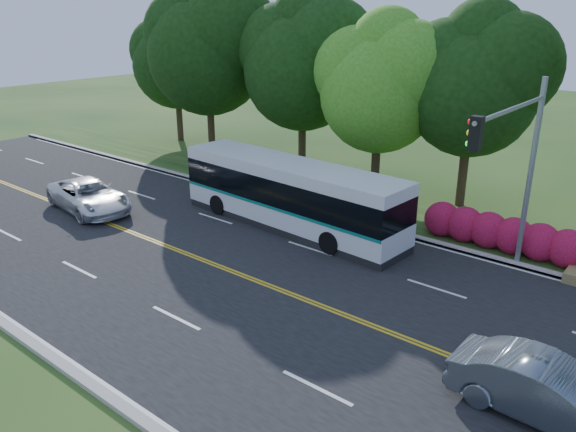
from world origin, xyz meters
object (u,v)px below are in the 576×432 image
Objects in this scene: transit_bus at (290,195)px; suv at (89,196)px; sedan at (547,391)px; traffic_signal at (517,154)px.

suv is (-8.80, -4.41, -0.73)m from transit_bus.
suv is at bearing -149.66° from transit_bus.
sedan is at bearing -21.52° from transit_bus.
traffic_signal is at bearing -66.57° from suv.
traffic_signal reaches higher than transit_bus.
sedan is 0.86× the size of suv.
transit_bus is at bearing -55.22° from suv.
traffic_signal reaches higher than sedan.
traffic_signal is 9.73m from transit_bus.
transit_bus is at bearing -176.92° from traffic_signal.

